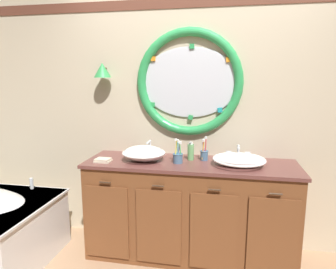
{
  "coord_description": "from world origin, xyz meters",
  "views": [
    {
      "loc": [
        0.28,
        -2.34,
        1.65
      ],
      "look_at": [
        -0.22,
        0.25,
        1.15
      ],
      "focal_mm": 32.37,
      "sensor_mm": 36.0,
      "label": 1
    }
  ],
  "objects_px": {
    "toothbrush_holder_left": "(178,157)",
    "soap_dispenser": "(191,152)",
    "sink_basin_left": "(144,153)",
    "folded_hand_towel": "(103,160)",
    "sink_basin_right": "(239,160)",
    "toothbrush_holder_right": "(204,154)"
  },
  "relations": [
    {
      "from": "sink_basin_right",
      "to": "folded_hand_towel",
      "type": "bearing_deg",
      "value": -174.71
    },
    {
      "from": "sink_basin_right",
      "to": "toothbrush_holder_left",
      "type": "relative_size",
      "value": 2.03
    },
    {
      "from": "toothbrush_holder_left",
      "to": "toothbrush_holder_right",
      "type": "distance_m",
      "value": 0.26
    },
    {
      "from": "sink_basin_right",
      "to": "toothbrush_holder_right",
      "type": "relative_size",
      "value": 2.04
    },
    {
      "from": "toothbrush_holder_left",
      "to": "soap_dispenser",
      "type": "relative_size",
      "value": 1.27
    },
    {
      "from": "toothbrush_holder_left",
      "to": "folded_hand_towel",
      "type": "bearing_deg",
      "value": -172.3
    },
    {
      "from": "sink_basin_left",
      "to": "sink_basin_right",
      "type": "xyz_separation_m",
      "value": [
        0.85,
        -0.0,
        -0.02
      ]
    },
    {
      "from": "sink_basin_right",
      "to": "folded_hand_towel",
      "type": "xyz_separation_m",
      "value": [
        -1.2,
        -0.11,
        -0.04
      ]
    },
    {
      "from": "toothbrush_holder_left",
      "to": "soap_dispenser",
      "type": "xyz_separation_m",
      "value": [
        0.1,
        0.13,
        0.02
      ]
    },
    {
      "from": "sink_basin_left",
      "to": "toothbrush_holder_right",
      "type": "xyz_separation_m",
      "value": [
        0.54,
        0.12,
        -0.02
      ]
    },
    {
      "from": "soap_dispenser",
      "to": "folded_hand_towel",
      "type": "xyz_separation_m",
      "value": [
        -0.77,
        -0.22,
        -0.06
      ]
    },
    {
      "from": "toothbrush_holder_right",
      "to": "soap_dispenser",
      "type": "height_order",
      "value": "toothbrush_holder_right"
    },
    {
      "from": "toothbrush_holder_right",
      "to": "soap_dispenser",
      "type": "distance_m",
      "value": 0.13
    },
    {
      "from": "sink_basin_right",
      "to": "soap_dispenser",
      "type": "bearing_deg",
      "value": 166.29
    },
    {
      "from": "sink_basin_left",
      "to": "folded_hand_towel",
      "type": "height_order",
      "value": "sink_basin_left"
    },
    {
      "from": "sink_basin_right",
      "to": "toothbrush_holder_right",
      "type": "xyz_separation_m",
      "value": [
        -0.31,
        0.12,
        0.0
      ]
    },
    {
      "from": "sink_basin_right",
      "to": "toothbrush_holder_left",
      "type": "xyz_separation_m",
      "value": [
        -0.53,
        -0.02,
        0.0
      ]
    },
    {
      "from": "sink_basin_right",
      "to": "toothbrush_holder_left",
      "type": "bearing_deg",
      "value": -177.76
    },
    {
      "from": "sink_basin_right",
      "to": "sink_basin_left",
      "type": "bearing_deg",
      "value": 180.0
    },
    {
      "from": "soap_dispenser",
      "to": "toothbrush_holder_right",
      "type": "bearing_deg",
      "value": 6.32
    },
    {
      "from": "sink_basin_left",
      "to": "sink_basin_right",
      "type": "bearing_deg",
      "value": -0.0
    },
    {
      "from": "toothbrush_holder_right",
      "to": "sink_basin_right",
      "type": "bearing_deg",
      "value": -21.09
    }
  ]
}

